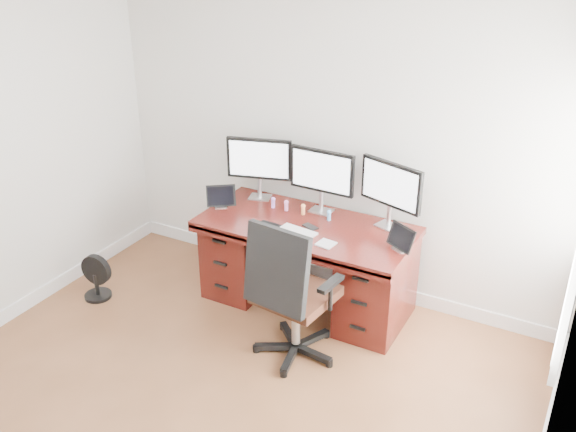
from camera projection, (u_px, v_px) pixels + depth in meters
The scene contains 18 objects.
back_wall at pixel (332, 135), 5.13m from camera, with size 4.00×0.10×2.70m, color silver.
right_wall at pixel (561, 361), 2.57m from camera, with size 0.10×4.50×2.70m.
desk at pixel (307, 261), 5.21m from camera, with size 1.70×0.80×0.75m.
office_chair at pixel (292, 314), 4.59m from camera, with size 0.66×0.66×1.11m.
floor_fan at pixel (96, 278), 5.38m from camera, with size 0.27×0.23×0.39m.
monitor_left at pixel (259, 161), 5.34m from camera, with size 0.54×0.19×0.53m.
monitor_center at pixel (322, 173), 5.10m from camera, with size 0.55×0.14×0.53m.
monitor_right at pixel (391, 187), 4.85m from camera, with size 0.53×0.21×0.53m.
tablet_left at pixel (220, 198), 5.28m from camera, with size 0.23×0.20×0.19m.
tablet_right at pixel (401, 240), 4.62m from camera, with size 0.24×0.18×0.19m.
keyboard at pixel (298, 231), 4.90m from camera, with size 0.30×0.13×0.01m, color white.
trackpad at pixel (326, 244), 4.73m from camera, with size 0.12×0.12×0.01m, color silver.
drawing_tablet at pixel (269, 226), 4.99m from camera, with size 0.20×0.13×0.01m, color black.
phone at pixel (310, 227), 4.98m from camera, with size 0.13×0.06×0.01m, color black.
figurine_purple at pixel (273, 202), 5.29m from camera, with size 0.04×0.04×0.09m.
figurine_pink at pixel (286, 205), 5.24m from camera, with size 0.04×0.04×0.09m.
figurine_orange at pixel (303, 209), 5.17m from camera, with size 0.04×0.04×0.09m.
figurine_blue at pixel (329, 214), 5.07m from camera, with size 0.04×0.04×0.09m.
Camera 1 is at (2.01, -2.23, 3.00)m, focal length 40.00 mm.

